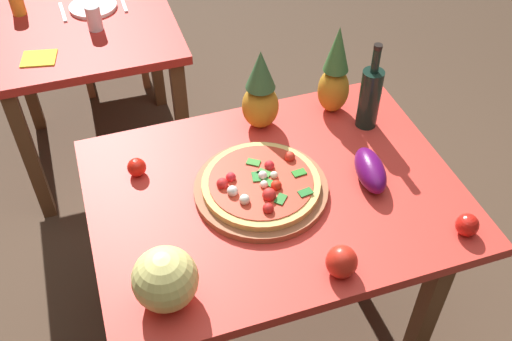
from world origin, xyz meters
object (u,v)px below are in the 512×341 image
(knife_utensil, at_px, (123,3))
(wine_bottle, at_px, (370,97))
(pizza_board, at_px, (261,189))
(pizza, at_px, (261,184))
(dining_chair, at_px, (104,12))
(pineapple_left, at_px, (260,94))
(dinner_plate, at_px, (93,7))
(tomato_near_board, at_px, (467,225))
(napkin_folded, at_px, (39,58))
(background_table, at_px, (88,51))
(tomato_beside_pepper, at_px, (137,167))
(fork_utensil, at_px, (63,12))
(pineapple_right, at_px, (335,75))
(drinking_glass_juice, at_px, (16,2))
(eggplant, at_px, (370,170))
(drinking_glass_water, at_px, (94,18))
(melon, at_px, (165,279))
(bell_pepper, at_px, (342,262))
(display_table, at_px, (274,210))

(knife_utensil, bearing_deg, wine_bottle, -59.34)
(pizza_board, bearing_deg, pizza, -120.76)
(dining_chair, distance_m, pineapple_left, 1.64)
(pizza_board, xyz_separation_m, dinner_plate, (-0.36, 1.37, -0.00))
(pizza, xyz_separation_m, knife_utensil, (-0.22, 1.38, -0.04))
(tomato_near_board, relative_size, napkin_folded, 0.50)
(background_table, xyz_separation_m, tomato_beside_pepper, (0.07, -1.02, 0.16))
(pineapple_left, height_order, fork_utensil, pineapple_left)
(pineapple_left, distance_m, pineapple_right, 0.28)
(dining_chair, distance_m, tomato_beside_pepper, 1.68)
(dining_chair, height_order, drinking_glass_juice, drinking_glass_juice)
(tomato_near_board, bearing_deg, pizza_board, 146.16)
(drinking_glass_juice, bearing_deg, pineapple_right, -45.63)
(eggplant, relative_size, tomato_beside_pepper, 3.19)
(background_table, xyz_separation_m, pizza, (0.43, -1.23, 0.17))
(eggplant, xyz_separation_m, tomato_near_board, (0.18, -0.30, -0.01))
(background_table, xyz_separation_m, napkin_folded, (-0.20, -0.21, 0.13))
(background_table, bearing_deg, dinner_plate, 64.51)
(pizza, bearing_deg, fork_utensil, 110.02)
(background_table, xyz_separation_m, drinking_glass_water, (0.06, -0.05, 0.19))
(background_table, height_order, eggplant, eggplant)
(melon, height_order, tomato_beside_pepper, melon)
(drinking_glass_water, bearing_deg, fork_utensil, 123.65)
(melon, height_order, fork_utensil, melon)
(pizza_board, bearing_deg, tomato_beside_pepper, 150.34)
(pizza, distance_m, napkin_folded, 1.20)
(drinking_glass_water, bearing_deg, knife_utensil, 51.76)
(melon, height_order, dinner_plate, melon)
(pineapple_right, height_order, bell_pepper, pineapple_right)
(pizza, bearing_deg, dining_chair, 99.10)
(pineapple_right, bearing_deg, dining_chair, 114.23)
(pizza_board, bearing_deg, dining_chair, 99.16)
(pineapple_right, xyz_separation_m, tomato_beside_pepper, (-0.75, -0.12, -0.12))
(display_table, xyz_separation_m, pizza_board, (-0.05, 0.01, 0.11))
(display_table, height_order, pineapple_right, pineapple_right)
(knife_utensil, distance_m, napkin_folded, 0.54)
(pizza_board, distance_m, pizza, 0.03)
(pineapple_right, bearing_deg, drinking_glass_water, 131.68)
(pizza_board, bearing_deg, pineapple_right, 39.82)
(display_table, xyz_separation_m, pineapple_right, (0.34, 0.33, 0.25))
(dining_chair, relative_size, pineapple_right, 2.43)
(display_table, bearing_deg, pizza_board, 170.91)
(pizza, distance_m, wine_bottle, 0.52)
(pineapple_left, xyz_separation_m, dinner_plate, (-0.47, 1.05, -0.13))
(pineapple_left, distance_m, bell_pepper, 0.70)
(display_table, relative_size, knife_utensil, 6.62)
(tomato_near_board, xyz_separation_m, drinking_glass_water, (-0.91, 1.54, 0.02))
(melon, relative_size, bell_pepper, 1.79)
(dinner_plate, bearing_deg, display_table, -73.52)
(fork_utensil, bearing_deg, knife_utensil, -2.80)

